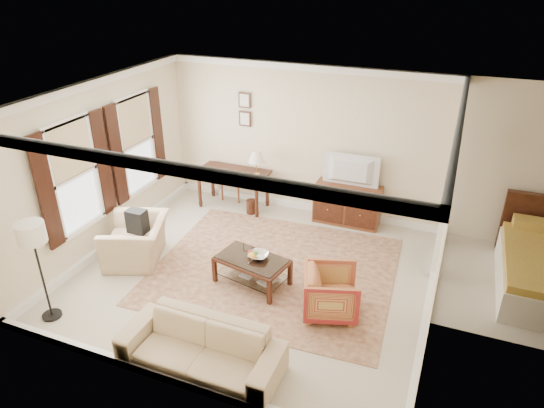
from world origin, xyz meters
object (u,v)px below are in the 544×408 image
Objects in this scene: coffee_table at (252,264)px; striped_armchair at (331,290)px; writing_desk at (233,176)px; tv at (350,162)px; club_armchair at (135,234)px; sideboard at (347,204)px; sofa at (200,341)px.

coffee_table is 1.54× the size of striped_armchair.
tv is at bearing 4.10° from writing_desk.
club_armchair is (-2.96, -2.56, -0.79)m from tv.
sideboard is 0.88m from tv.
coffee_table is 2.08m from club_armchair.
tv is 3.99m from club_armchair.
writing_desk is 2.40m from tv.
club_armchair reaches higher than sideboard.
coffee_table is 1.34m from striped_armchair.
club_armchair is at bearing 69.72° from striped_armchair.
striped_armchair is at bearing 66.45° from club_armchair.
writing_desk is at bearing 29.57° from striped_armchair.
sideboard is at bearing 80.31° from sofa.
writing_desk is 0.70× the size of sofa.
sofa is at bearing -86.31° from coffee_table.
sideboard is 2.77m from striped_armchair.
striped_armchair is (0.44, -2.73, 0.01)m from sideboard.
striped_armchair is at bearing -10.02° from coffee_table.
tv is at bearing -8.50° from striped_armchair.
sofa is at bearing 79.90° from tv.
coffee_table is at bearing 70.35° from tv.
club_armchair is (-0.65, -2.39, -0.19)m from writing_desk.
striped_armchair is 0.71× the size of club_armchair.
sideboard is at bearing 110.06° from club_armchair.
writing_desk is 2.74m from coffee_table.
club_armchair is (-2.08, -0.08, 0.12)m from coffee_table.
striped_armchair is at bearing -42.73° from writing_desk.
striped_armchair is at bearing -80.87° from sideboard.
tv is (2.32, 0.17, 0.60)m from writing_desk.
coffee_table is at bearing 71.25° from club_armchair.
sofa reaches higher than coffee_table.
sofa is (-0.77, -4.33, 0.02)m from sideboard.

